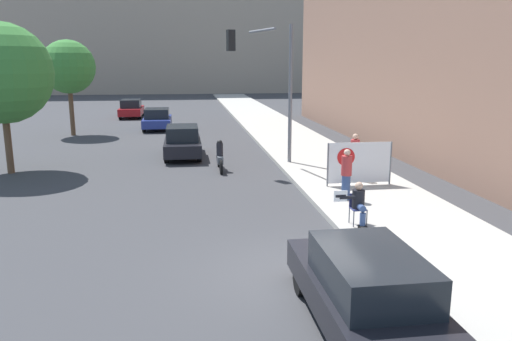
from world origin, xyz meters
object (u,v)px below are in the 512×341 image
jogger_on_sidewalk (346,174)px  street_tree_near_curb (1,73)px  seated_protester (359,203)px  protest_banner (359,163)px  street_tree_midblock (68,67)px  car_on_road_nearest (183,142)px  car_on_road_midblock (157,119)px  motorcycle_on_road (220,157)px  pedestrian_behind (355,156)px  car_on_road_distant (131,109)px  parked_car_curbside (366,291)px  traffic_light_pole (269,71)px

jogger_on_sidewalk → street_tree_near_curb: size_ratio=0.27×
seated_protester → protest_banner: bearing=59.7°
seated_protester → street_tree_near_curb: street_tree_near_curb is taller
protest_banner → street_tree_midblock: (-13.18, 15.83, 3.23)m
car_on_road_nearest → car_on_road_midblock: car_on_road_nearest is taller
protest_banner → motorcycle_on_road: 6.23m
motorcycle_on_road → street_tree_midblock: bearing=125.6°
pedestrian_behind → jogger_on_sidewalk: bearing=-14.4°
car_on_road_midblock → car_on_road_distant: bearing=107.5°
pedestrian_behind → car_on_road_distant: 27.06m
seated_protester → protest_banner: 4.63m
pedestrian_behind → motorcycle_on_road: 5.81m
seated_protester → street_tree_midblock: bearing=109.3°
protest_banner → street_tree_midblock: bearing=129.8°
protest_banner → car_on_road_nearest: 9.70m
parked_car_curbside → traffic_light_pole: bearing=87.3°
seated_protester → car_on_road_nearest: size_ratio=0.28×
seated_protester → parked_car_curbside: bearing=-118.8°
car_on_road_midblock → parked_car_curbside: bearing=-79.9°
protest_banner → car_on_road_distant: (-10.53, 25.80, -0.26)m
pedestrian_behind → car_on_road_distant: size_ratio=0.42×
street_tree_midblock → seated_protester: bearing=-60.1°
car_on_road_nearest → street_tree_midblock: street_tree_midblock is taller
street_tree_midblock → street_tree_near_curb: bearing=-91.2°
car_on_road_midblock → street_tree_midblock: (-5.15, -2.02, 3.52)m
car_on_road_midblock → seated_protester: bearing=-73.7°
car_on_road_distant → motorcycle_on_road: car_on_road_distant is taller
seated_protester → car_on_road_midblock: 23.14m
seated_protester → protest_banner: protest_banner is taller
jogger_on_sidewalk → parked_car_curbside: (-2.13, -7.58, -0.27)m
motorcycle_on_road → street_tree_near_curb: 9.41m
car_on_road_nearest → motorcycle_on_road: size_ratio=2.03×
street_tree_midblock → car_on_road_distant: bearing=75.1°
street_tree_near_curb → street_tree_midblock: bearing=88.8°
car_on_road_nearest → car_on_road_midblock: size_ratio=1.04×
pedestrian_behind → street_tree_near_curb: 14.42m
parked_car_curbside → car_on_road_nearest: car_on_road_nearest is taller
pedestrian_behind → protest_banner: (-0.16, -0.94, -0.06)m
traffic_light_pole → car_on_road_distant: bearing=110.5°
traffic_light_pole → street_tree_near_curb: street_tree_near_curb is taller
pedestrian_behind → protest_banner: 0.95m
car_on_road_distant → street_tree_midblock: size_ratio=0.71×
jogger_on_sidewalk → motorcycle_on_road: jogger_on_sidewalk is taller
car_on_road_midblock → motorcycle_on_road: car_on_road_midblock is taller
street_tree_near_curb → car_on_road_midblock: bearing=67.7°
jogger_on_sidewalk → car_on_road_nearest: jogger_on_sidewalk is taller
protest_banner → parked_car_curbside: (-3.19, -9.36, -0.27)m
protest_banner → seated_protester: bearing=-109.7°
traffic_light_pole → car_on_road_midblock: bearing=112.2°
seated_protester → protest_banner: size_ratio=0.50×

